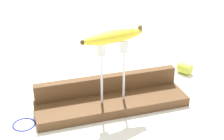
{
  "coord_description": "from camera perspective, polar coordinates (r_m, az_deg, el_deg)",
  "views": [
    {
      "loc": [
        -0.25,
        -0.8,
        0.54
      ],
      "look_at": [
        0.0,
        0.0,
        0.13
      ],
      "focal_mm": 51.28,
      "sensor_mm": 36.0,
      "label": 1
    }
  ],
  "objects": [
    {
      "name": "ground_plane",
      "position": [
        0.99,
        0.0,
        -6.67
      ],
      "size": [
        3.0,
        3.0,
        0.0
      ],
      "primitive_type": "plane",
      "color": "white"
    },
    {
      "name": "wooden_board",
      "position": [
        0.99,
        0.0,
        -5.97
      ],
      "size": [
        0.46,
        0.13,
        0.03
      ],
      "primitive_type": "cube",
      "color": "brown",
      "rests_on": "ground"
    },
    {
      "name": "board_backstop",
      "position": [
        1.01,
        -0.84,
        -2.45
      ],
      "size": [
        0.45,
        0.03,
        0.06
      ],
      "primitive_type": "cube",
      "color": "brown",
      "rests_on": "wooden_board"
    },
    {
      "name": "fork_stand_center",
      "position": [
        0.92,
        0.15,
        0.49
      ],
      "size": [
        0.09,
        0.01,
        0.19
      ],
      "color": "silver",
      "rests_on": "wooden_board"
    },
    {
      "name": "banana_raised_center",
      "position": [
        0.88,
        0.16,
        5.97
      ],
      "size": [
        0.19,
        0.08,
        0.04
      ],
      "color": "yellow",
      "rests_on": "fork_stand_center"
    },
    {
      "name": "fork_fallen_near",
      "position": [
        1.44,
        14.24,
        3.62
      ],
      "size": [
        0.16,
        0.13,
        0.01
      ],
      "color": "silver",
      "rests_on": "ground"
    },
    {
      "name": "banana_chunk_near",
      "position": [
        1.22,
        12.82,
        0.28
      ],
      "size": [
        0.06,
        0.06,
        0.04
      ],
      "color": "#B2C138",
      "rests_on": "ground"
    },
    {
      "name": "banana_chunk_far",
      "position": [
        1.13,
        3.43,
        -1.4
      ],
      "size": [
        0.07,
        0.06,
        0.04
      ],
      "color": "yellow",
      "rests_on": "ground"
    },
    {
      "name": "wire_coil",
      "position": [
        0.95,
        -15.44,
        -9.26
      ],
      "size": [
        0.07,
        0.07,
        0.01
      ],
      "primitive_type": "torus",
      "color": "#1E2DA5",
      "rests_on": "ground"
    }
  ]
}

